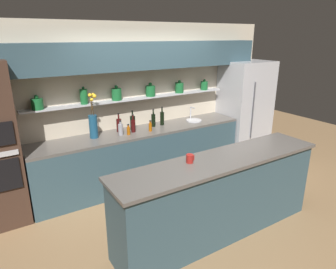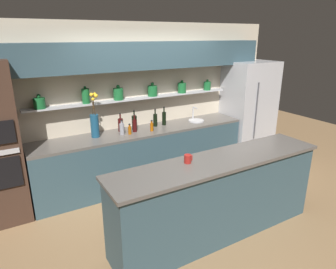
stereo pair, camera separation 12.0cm
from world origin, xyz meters
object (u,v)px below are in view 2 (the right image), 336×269
(sink_fixture, at_px, (196,120))
(bottle_wine_6, at_px, (164,118))
(refrigerator, at_px, (248,111))
(bottle_sauce_3, at_px, (130,130))
(bottle_wine_0, at_px, (134,122))
(bottle_wine_5, at_px, (135,125))
(bottle_wine_2, at_px, (155,120))
(flower_vase, at_px, (95,123))
(bottle_wine_7, at_px, (121,125))
(bottle_sauce_1, at_px, (152,127))
(bottle_spirit_4, at_px, (122,129))
(coffee_mug, at_px, (188,159))

(sink_fixture, height_order, bottle_wine_6, bottle_wine_6)
(refrigerator, bearing_deg, bottle_sauce_3, -179.12)
(bottle_wine_0, height_order, bottle_wine_6, bottle_wine_0)
(bottle_wine_0, bearing_deg, bottle_wine_5, -112.18)
(bottle_wine_6, bearing_deg, bottle_wine_5, -170.98)
(bottle_wine_0, bearing_deg, bottle_wine_6, -1.20)
(refrigerator, xyz_separation_m, bottle_wine_2, (-2.01, 0.14, 0.07))
(bottle_wine_2, distance_m, bottle_wine_6, 0.17)
(bottle_wine_5, bearing_deg, bottle_sauce_3, -146.50)
(bottle_wine_0, bearing_deg, flower_vase, -176.43)
(sink_fixture, height_order, bottle_wine_7, bottle_wine_7)
(bottle_sauce_1, distance_m, bottle_spirit_4, 0.49)
(bottle_wine_2, bearing_deg, bottle_sauce_3, -161.83)
(sink_fixture, bearing_deg, bottle_wine_6, 171.93)
(bottle_wine_2, height_order, coffee_mug, bottle_wine_2)
(bottle_sauce_3, bearing_deg, bottle_wine_6, 13.75)
(bottle_wine_6, bearing_deg, sink_fixture, -8.07)
(bottle_sauce_1, xyz_separation_m, coffee_mug, (-0.34, -1.53, 0.07))
(bottle_wine_0, relative_size, bottle_wine_5, 1.12)
(bottle_sauce_1, distance_m, coffee_mug, 1.57)
(bottle_wine_2, bearing_deg, bottle_sauce_1, -130.12)
(bottle_wine_0, height_order, bottle_sauce_1, bottle_wine_0)
(bottle_spirit_4, bearing_deg, coffee_mug, -84.83)
(bottle_spirit_4, bearing_deg, flower_vase, 165.92)
(sink_fixture, distance_m, bottle_sauce_1, 0.96)
(bottle_spirit_4, xyz_separation_m, bottle_wine_7, (0.05, 0.17, 0.02))
(bottle_spirit_4, relative_size, coffee_mug, 2.27)
(bottle_wine_0, bearing_deg, bottle_wine_2, -1.10)
(bottle_wine_2, bearing_deg, bottle_wine_0, 178.90)
(sink_fixture, bearing_deg, bottle_wine_2, 173.36)
(bottle_sauce_1, relative_size, bottle_wine_7, 0.60)
(bottle_spirit_4, distance_m, coffee_mug, 1.62)
(bottle_sauce_3, bearing_deg, coffee_mug, -88.69)
(bottle_wine_5, relative_size, bottle_wine_6, 0.91)
(bottle_sauce_3, relative_size, bottle_wine_5, 0.58)
(bottle_wine_0, height_order, bottle_sauce_3, bottle_wine_0)
(sink_fixture, height_order, bottle_spirit_4, sink_fixture)
(sink_fixture, bearing_deg, flower_vase, 178.23)
(bottle_wine_2, relative_size, bottle_sauce_3, 1.81)
(bottle_sauce_3, bearing_deg, bottle_wine_5, 33.50)
(bottle_wine_5, bearing_deg, bottle_spirit_4, -171.70)
(flower_vase, xyz_separation_m, bottle_wine_6, (1.22, 0.03, -0.10))
(sink_fixture, bearing_deg, bottle_wine_0, 175.17)
(bottle_sauce_1, relative_size, bottle_sauce_3, 1.07)
(flower_vase, distance_m, bottle_wine_6, 1.22)
(bottle_spirit_4, xyz_separation_m, bottle_wine_5, (0.23, 0.03, 0.01))
(sink_fixture, relative_size, bottle_spirit_4, 1.19)
(bottle_wine_2, xyz_separation_m, bottle_wine_7, (-0.61, 0.03, -0.00))
(bottle_wine_6, bearing_deg, flower_vase, -178.58)
(bottle_spirit_4, relative_size, bottle_wine_5, 0.81)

